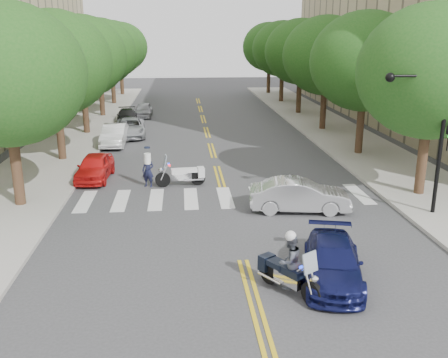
{
  "coord_description": "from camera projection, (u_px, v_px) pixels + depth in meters",
  "views": [
    {
      "loc": [
        -1.9,
        -14.76,
        7.13
      ],
      "look_at": [
        -0.18,
        5.07,
        1.3
      ],
      "focal_mm": 40.0,
      "sensor_mm": 36.0,
      "label": 1
    }
  ],
  "objects": [
    {
      "name": "tree_l_0",
      "position": [
        5.0,
        75.0,
        19.72
      ],
      "size": [
        6.4,
        6.4,
        8.45
      ],
      "color": "#382316",
      "rests_on": "ground"
    },
    {
      "name": "sidewalk_left",
      "position": [
        77.0,
        133.0,
        36.5
      ],
      "size": [
        5.0,
        60.0,
        0.15
      ],
      "primitive_type": "cube",
      "color": "#9E9991",
      "rests_on": "ground"
    },
    {
      "name": "sedan_blue",
      "position": [
        333.0,
        262.0,
        14.83
      ],
      "size": [
        2.53,
        4.34,
        1.18
      ],
      "primitive_type": "imported",
      "rotation": [
        0.0,
        0.0,
        -0.23
      ],
      "color": "#101444",
      "rests_on": "ground"
    },
    {
      "name": "officer_standing",
      "position": [
        148.0,
        171.0,
        23.89
      ],
      "size": [
        0.67,
        0.56,
        1.59
      ],
      "primitive_type": "imported",
      "rotation": [
        0.0,
        0.0,
        -0.35
      ],
      "color": "#171934",
      "rests_on": "ground"
    },
    {
      "name": "tree_l_4",
      "position": [
        111.0,
        49.0,
        50.32
      ],
      "size": [
        6.4,
        6.4,
        8.45
      ],
      "color": "#382316",
      "rests_on": "ground"
    },
    {
      "name": "parked_car_d",
      "position": [
        127.0,
        116.0,
        40.75
      ],
      "size": [
        2.05,
        4.19,
        1.17
      ],
      "primitive_type": "imported",
      "rotation": [
        0.0,
        0.0,
        0.1
      ],
      "color": "black",
      "rests_on": "ground"
    },
    {
      "name": "parked_car_b",
      "position": [
        114.0,
        135.0,
        32.77
      ],
      "size": [
        1.5,
        4.19,
        1.37
      ],
      "primitive_type": "imported",
      "rotation": [
        0.0,
        0.0,
        -0.01
      ],
      "color": "white",
      "rests_on": "ground"
    },
    {
      "name": "parked_car_e",
      "position": [
        143.0,
        110.0,
        43.88
      ],
      "size": [
        1.51,
        3.69,
        1.25
      ],
      "primitive_type": "imported",
      "rotation": [
        0.0,
        0.0,
        -0.01
      ],
      "color": "#9B9BA0",
      "rests_on": "ground"
    },
    {
      "name": "tree_r_5",
      "position": [
        269.0,
        47.0,
        59.42
      ],
      "size": [
        6.4,
        6.4,
        8.45
      ],
      "color": "#382316",
      "rests_on": "ground"
    },
    {
      "name": "convertible",
      "position": [
        300.0,
        195.0,
        20.63
      ],
      "size": [
        4.28,
        1.95,
        1.36
      ],
      "primitive_type": "imported",
      "rotation": [
        0.0,
        0.0,
        1.44
      ],
      "color": "#BCBDBF",
      "rests_on": "ground"
    },
    {
      "name": "motorcycle_police",
      "position": [
        288.0,
        265.0,
        14.05
      ],
      "size": [
        1.53,
        2.08,
        1.91
      ],
      "rotation": [
        0.0,
        0.0,
        3.73
      ],
      "color": "black",
      "rests_on": "ground"
    },
    {
      "name": "tree_r_2",
      "position": [
        326.0,
        56.0,
        36.48
      ],
      "size": [
        6.4,
        6.4,
        8.45
      ],
      "color": "#382316",
      "rests_on": "ground"
    },
    {
      "name": "motorcycle_parked",
      "position": [
        185.0,
        175.0,
        24.12
      ],
      "size": [
        2.43,
        0.74,
        1.57
      ],
      "rotation": [
        0.0,
        0.0,
        1.7
      ],
      "color": "black",
      "rests_on": "ground"
    },
    {
      "name": "sidewalk_right",
      "position": [
        331.0,
        129.0,
        38.08
      ],
      "size": [
        5.0,
        60.0,
        0.15
      ],
      "primitive_type": "cube",
      "color": "#9E9991",
      "rests_on": "ground"
    },
    {
      "name": "tree_l_5",
      "position": [
        120.0,
        47.0,
        57.97
      ],
      "size": [
        6.4,
        6.4,
        8.45
      ],
      "color": "#382316",
      "rests_on": "ground"
    },
    {
      "name": "tree_l_1",
      "position": [
        54.0,
        63.0,
        27.37
      ],
      "size": [
        6.4,
        6.4,
        8.45
      ],
      "color": "#382316",
      "rests_on": "ground"
    },
    {
      "name": "tree_r_3",
      "position": [
        301.0,
        52.0,
        44.13
      ],
      "size": [
        6.4,
        6.4,
        8.45
      ],
      "color": "#382316",
      "rests_on": "ground"
    },
    {
      "name": "ground",
      "position": [
        243.0,
        260.0,
        16.28
      ],
      "size": [
        140.0,
        140.0,
        0.0
      ],
      "primitive_type": "plane",
      "color": "#38383A",
      "rests_on": "ground"
    },
    {
      "name": "tree_l_3",
      "position": [
        99.0,
        52.0,
        42.67
      ],
      "size": [
        6.4,
        6.4,
        8.45
      ],
      "color": "#382316",
      "rests_on": "ground"
    },
    {
      "name": "tree_r_0",
      "position": [
        432.0,
        72.0,
        21.18
      ],
      "size": [
        6.4,
        6.4,
        8.45
      ],
      "color": "#382316",
      "rests_on": "ground"
    },
    {
      "name": "tree_r_1",
      "position": [
        365.0,
        62.0,
        28.83
      ],
      "size": [
        6.4,
        6.4,
        8.45
      ],
      "color": "#382316",
      "rests_on": "ground"
    },
    {
      "name": "tree_l_2",
      "position": [
        81.0,
        57.0,
        35.02
      ],
      "size": [
        6.4,
        6.4,
        8.45
      ],
      "color": "#382316",
      "rests_on": "ground"
    },
    {
      "name": "parked_car_c",
      "position": [
        130.0,
        128.0,
        35.59
      ],
      "size": [
        2.51,
        4.77,
        1.28
      ],
      "primitive_type": "imported",
      "rotation": [
        0.0,
        0.0,
        0.09
      ],
      "color": "#999BA0",
      "rests_on": "ground"
    },
    {
      "name": "tree_r_4",
      "position": [
        283.0,
        49.0,
        51.78
      ],
      "size": [
        6.4,
        6.4,
        8.45
      ],
      "color": "#382316",
      "rests_on": "ground"
    },
    {
      "name": "parked_car_a",
      "position": [
        95.0,
        167.0,
        25.14
      ],
      "size": [
        1.73,
        3.89,
        1.3
      ],
      "primitive_type": "imported",
      "rotation": [
        0.0,
        0.0,
        -0.05
      ],
      "color": "red",
      "rests_on": "ground"
    },
    {
      "name": "traffic_signal_pole",
      "position": [
        431.0,
        125.0,
        19.22
      ],
      "size": [
        2.82,
        0.42,
        6.0
      ],
      "color": "black",
      "rests_on": "ground"
    }
  ]
}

